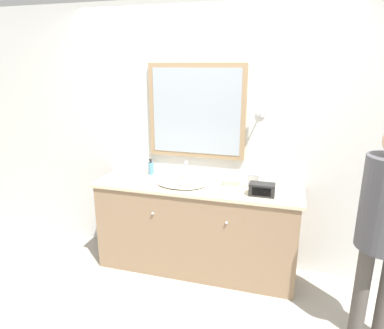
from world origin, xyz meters
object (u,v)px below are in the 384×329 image
object	(u,v)px
sink_basin	(181,183)
appliance_box	(262,190)
soap_bottle	(151,168)
picture_frame	(253,181)

from	to	relation	value
sink_basin	appliance_box	bearing A→B (deg)	-5.40
soap_bottle	picture_frame	world-z (taller)	soap_bottle
sink_basin	soap_bottle	xyz separation A→B (m)	(-0.40, 0.21, 0.05)
sink_basin	picture_frame	size ratio (longest dim) A/B	3.69
sink_basin	appliance_box	distance (m)	0.76
soap_bottle	picture_frame	xyz separation A→B (m)	(1.05, -0.11, -0.00)
sink_basin	picture_frame	distance (m)	0.67
soap_bottle	appliance_box	xyz separation A→B (m)	(1.15, -0.28, -0.01)
soap_bottle	sink_basin	bearing A→B (deg)	-27.94
sink_basin	picture_frame	bearing A→B (deg)	8.60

